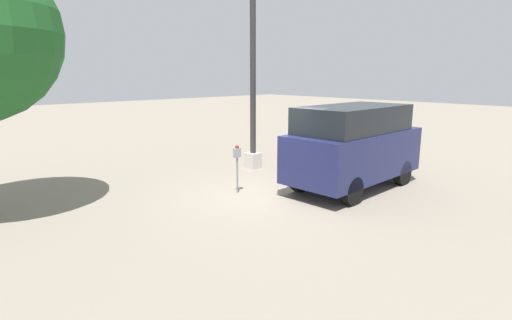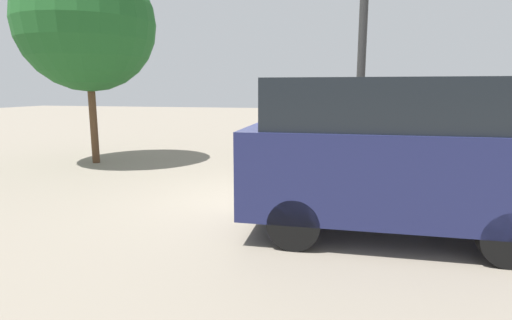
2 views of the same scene
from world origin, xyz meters
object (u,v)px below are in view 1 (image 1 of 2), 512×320
object	(u,v)px
parking_meter_far	(384,131)
fire_hydrant	(379,146)
parking_meter_near	(237,158)
lamp_post	(253,107)
parked_van	(354,145)

from	to	relation	value
parking_meter_far	fire_hydrant	xyz separation A→B (m)	(0.13, 0.24, -0.67)
parking_meter_near	lamp_post	size ratio (longest dim) A/B	0.24
parked_van	fire_hydrant	distance (m)	5.29
parking_meter_near	parking_meter_far	world-z (taller)	parking_meter_far
lamp_post	parking_meter_near	bearing A→B (deg)	-140.68
lamp_post	parked_van	world-z (taller)	lamp_post
parking_meter_near	lamp_post	world-z (taller)	lamp_post
lamp_post	parked_van	distance (m)	3.95
parking_meter_far	lamp_post	xyz separation A→B (m)	(-5.10, 2.10, 1.08)
parked_van	fire_hydrant	world-z (taller)	parked_van
parked_van	parking_meter_near	bearing A→B (deg)	143.87
parking_meter_near	lamp_post	xyz separation A→B (m)	(2.36, 1.93, 1.15)
parked_van	fire_hydrant	bearing A→B (deg)	20.88
parking_meter_near	fire_hydrant	distance (m)	7.61
parking_meter_near	parked_van	xyz separation A→B (m)	(2.76, -1.91, 0.29)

